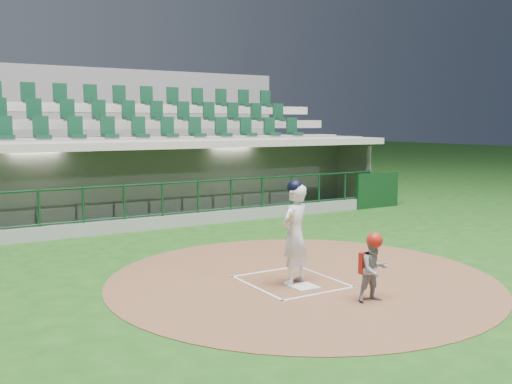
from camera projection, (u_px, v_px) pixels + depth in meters
ground at (282, 279)px, 10.63m from camera, size 120.00×120.00×0.00m
dirt_circle at (302, 279)px, 10.61m from camera, size 7.20×7.20×0.01m
home_plate at (304, 287)px, 10.03m from camera, size 0.43×0.43×0.02m
batter_box_chalk at (291, 282)px, 10.37m from camera, size 1.55×1.80×0.01m
dugout_structure at (143, 187)px, 17.24m from camera, size 16.40×3.70×3.00m
seating_deck at (109, 166)px, 19.75m from camera, size 17.00×6.72×5.15m
batter at (294, 232)px, 10.17m from camera, size 0.93×0.97×1.88m
catcher at (374, 267)px, 9.19m from camera, size 0.56×0.47×1.13m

